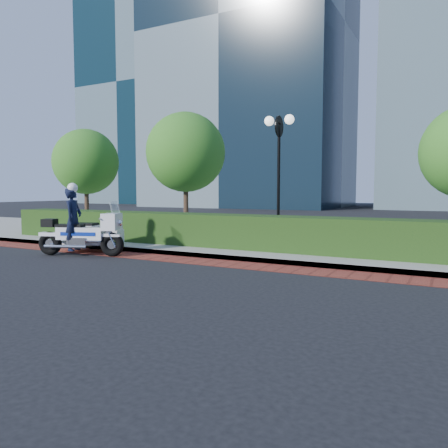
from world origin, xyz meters
The scene contains 10 objects.
ground centered at (0.00, 0.00, 0.00)m, with size 120.00×120.00×0.00m, color black.
brick_strip centered at (0.00, 1.50, 0.01)m, with size 60.00×1.00×0.01m, color maroon.
sidewalk centered at (0.00, 6.00, 0.07)m, with size 60.00×8.00×0.15m, color gray.
hedge_main centered at (0.00, 3.60, 0.65)m, with size 18.00×1.20×1.00m, color black.
lamppost centered at (1.00, 5.20, 2.96)m, with size 1.02×0.70×4.21m.
tree_a centered at (-9.00, 6.50, 3.22)m, with size 3.00×3.00×4.58m.
tree_b centered at (-3.50, 6.50, 3.43)m, with size 3.20×3.20×4.89m.
tower_left centered at (-16.00, 40.00, 20.00)m, with size 22.00×16.00×40.00m, color black.
tower_far_left centered at (-36.00, 46.00, 17.00)m, with size 16.00×14.00×34.00m, color black.
police_motorcycle centered at (-3.61, 1.03, 0.73)m, with size 2.68×1.95×2.12m.
Camera 1 is at (6.22, -8.43, 1.91)m, focal length 35.00 mm.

